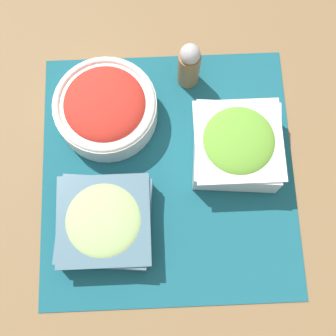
{
  "coord_description": "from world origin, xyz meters",
  "views": [
    {
      "loc": [
        -0.23,
        0.01,
        0.84
      ],
      "look_at": [
        0.0,
        0.0,
        0.03
      ],
      "focal_mm": 50.0,
      "sensor_mm": 36.0,
      "label": 1
    }
  ],
  "objects_px": {
    "tomato_bowl": "(106,107)",
    "lettuce_bowl": "(237,145)",
    "cucumber_bowl": "(105,222)",
    "pepper_shaker": "(189,65)"
  },
  "relations": [
    {
      "from": "cucumber_bowl",
      "to": "pepper_shaker",
      "type": "relative_size",
      "value": 1.48
    },
    {
      "from": "cucumber_bowl",
      "to": "lettuce_bowl",
      "type": "xyz_separation_m",
      "value": [
        0.13,
        -0.24,
        0.01
      ]
    },
    {
      "from": "tomato_bowl",
      "to": "cucumber_bowl",
      "type": "relative_size",
      "value": 1.1
    },
    {
      "from": "cucumber_bowl",
      "to": "lettuce_bowl",
      "type": "bearing_deg",
      "value": -61.99
    },
    {
      "from": "tomato_bowl",
      "to": "lettuce_bowl",
      "type": "height_order",
      "value": "lettuce_bowl"
    },
    {
      "from": "cucumber_bowl",
      "to": "pepper_shaker",
      "type": "bearing_deg",
      "value": -29.76
    },
    {
      "from": "tomato_bowl",
      "to": "lettuce_bowl",
      "type": "bearing_deg",
      "value": -109.49
    },
    {
      "from": "cucumber_bowl",
      "to": "pepper_shaker",
      "type": "distance_m",
      "value": 0.33
    },
    {
      "from": "tomato_bowl",
      "to": "cucumber_bowl",
      "type": "height_order",
      "value": "tomato_bowl"
    },
    {
      "from": "tomato_bowl",
      "to": "cucumber_bowl",
      "type": "distance_m",
      "value": 0.21
    }
  ]
}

